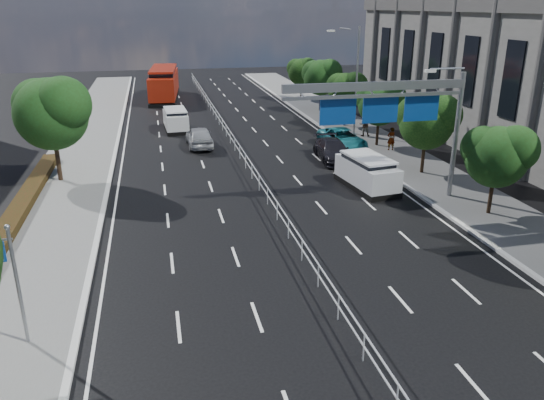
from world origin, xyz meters
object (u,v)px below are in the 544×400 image
object	(u,v)px
white_minivan	(176,120)
near_car_silver	(199,137)
red_bus	(164,83)
parked_car_teal	(342,139)
parked_car_dark	(333,150)
near_car_dark	(165,88)
pedestrian_b	(365,125)
overhead_gantry	(395,104)
pedestrian_a	(391,139)
silver_minivan	(367,172)

from	to	relation	value
white_minivan	near_car_silver	world-z (taller)	white_minivan
red_bus	parked_car_teal	distance (m)	29.77
red_bus	parked_car_dark	bearing A→B (deg)	-64.60
white_minivan	near_car_dark	distance (m)	21.25
parked_car_teal	pedestrian_b	world-z (taller)	pedestrian_b
overhead_gantry	white_minivan	size ratio (longest dim) A/B	2.25
overhead_gantry	red_bus	xyz separation A→B (m)	(-11.21, 38.82, -3.70)
parked_car_dark	pedestrian_b	bearing A→B (deg)	55.25
near_car_dark	parked_car_dark	xyz separation A→B (m)	(10.85, -33.60, -0.01)
parked_car_dark	pedestrian_a	world-z (taller)	pedestrian_a
white_minivan	silver_minivan	size ratio (longest dim) A/B	0.90
near_car_silver	white_minivan	bearing A→B (deg)	-77.41
pedestrian_a	overhead_gantry	bearing A→B (deg)	62.51
white_minivan	near_car_dark	xyz separation A→B (m)	(-0.29, 21.25, -0.20)
near_car_silver	silver_minivan	xyz separation A→B (m)	(9.07, -12.41, 0.18)
red_bus	pedestrian_a	bearing A→B (deg)	-55.44
parked_car_teal	silver_minivan	bearing A→B (deg)	-103.33
near_car_dark	pedestrian_a	size ratio (longest dim) A/B	2.59
overhead_gantry	near_car_dark	world-z (taller)	overhead_gantry
overhead_gantry	white_minivan	bearing A→B (deg)	116.89
pedestrian_b	white_minivan	bearing A→B (deg)	-4.29
silver_minivan	near_car_silver	bearing A→B (deg)	118.83
red_bus	pedestrian_b	xyz separation A→B (m)	(15.83, -23.80, -0.79)
near_car_dark	parked_car_teal	distance (m)	33.11
red_bus	parked_car_teal	xyz separation A→B (m)	(12.77, -26.87, -1.14)
overhead_gantry	parked_car_teal	distance (m)	12.98
overhead_gantry	near_car_silver	distance (m)	18.29
pedestrian_a	pedestrian_b	distance (m)	4.79
overhead_gantry	pedestrian_a	world-z (taller)	overhead_gantry
near_car_dark	pedestrian_a	world-z (taller)	pedestrian_a
parked_car_teal	pedestrian_b	bearing A→B (deg)	42.44
near_car_silver	pedestrian_b	bearing A→B (deg)	178.92
near_car_silver	silver_minivan	world-z (taller)	silver_minivan
overhead_gantry	parked_car_teal	world-z (taller)	overhead_gantry
parked_car_teal	parked_car_dark	size ratio (longest dim) A/B	1.08
pedestrian_b	parked_car_dark	bearing A→B (deg)	69.18
red_bus	pedestrian_b	world-z (taller)	red_bus
red_bus	near_car_dark	world-z (taller)	red_bus
near_car_silver	parked_car_teal	bearing A→B (deg)	163.11
near_car_silver	near_car_dark	distance (m)	27.59
parked_car_dark	parked_car_teal	bearing A→B (deg)	62.98
overhead_gantry	parked_car_dark	distance (m)	10.19
overhead_gantry	silver_minivan	distance (m)	5.30
red_bus	pedestrian_b	bearing A→B (deg)	-51.15
near_car_dark	parked_car_teal	world-z (taller)	parked_car_teal
red_bus	near_car_silver	bearing A→B (deg)	-80.12
overhead_gantry	silver_minivan	world-z (taller)	overhead_gantry
near_car_silver	pedestrian_b	size ratio (longest dim) A/B	2.42
parked_car_dark	pedestrian_b	distance (m)	7.78
overhead_gantry	parked_car_dark	bearing A→B (deg)	91.54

